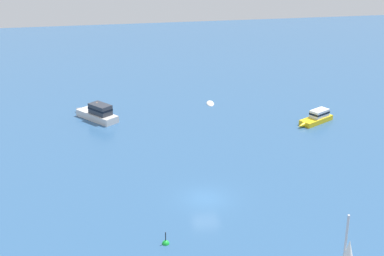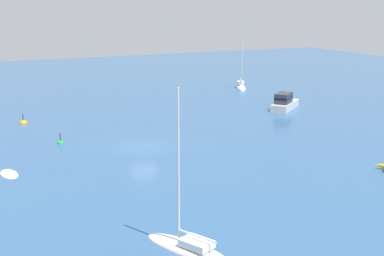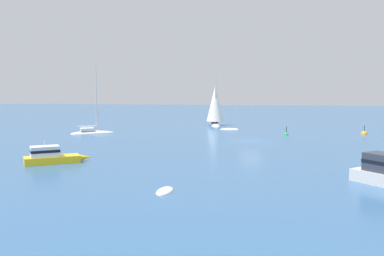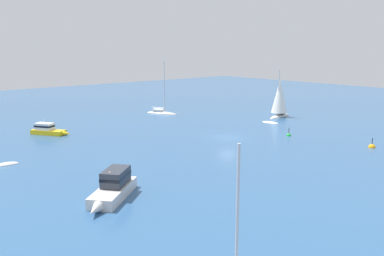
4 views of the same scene
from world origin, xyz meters
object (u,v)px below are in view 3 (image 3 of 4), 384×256
(channel_buoy, at_px, (364,134))
(mooring_buoy, at_px, (286,135))
(rib, at_px, (230,129))
(launch, at_px, (51,156))
(yacht, at_px, (92,132))
(sailboat, at_px, (215,107))
(tender, at_px, (165,192))

(channel_buoy, distance_m, mooring_buoy, 10.54)
(rib, bearing_deg, launch, 56.92)
(launch, height_order, channel_buoy, launch)
(yacht, relative_size, launch, 1.74)
(rib, distance_m, yacht, 19.66)
(yacht, relative_size, sailboat, 1.15)
(yacht, height_order, channel_buoy, yacht)
(mooring_buoy, bearing_deg, rib, -126.49)
(rib, bearing_deg, yacht, 14.78)
(sailboat, bearing_deg, tender, -10.70)
(rib, distance_m, tender, 38.55)
(tender, height_order, sailboat, sailboat)
(rib, bearing_deg, channel_buoy, 160.95)
(tender, xyz_separation_m, sailboat, (-44.00, -0.05, 2.93))
(launch, distance_m, channel_buoy, 41.31)
(sailboat, xyz_separation_m, channel_buoy, (9.23, 20.60, -2.93))
(tender, xyz_separation_m, mooring_buoy, (-32.78, 10.20, 0.02))
(tender, distance_m, mooring_buoy, 34.33)
(tender, distance_m, sailboat, 44.10)
(rib, relative_size, yacht, 0.30)
(sailboat, xyz_separation_m, launch, (35.09, -11.60, -2.31))
(mooring_buoy, bearing_deg, yacht, -86.12)
(channel_buoy, relative_size, mooring_buoy, 1.14)
(rib, bearing_deg, mooring_buoy, 136.02)
(tender, bearing_deg, channel_buoy, 155.54)
(yacht, distance_m, sailboat, 20.51)
(yacht, distance_m, channel_buoy, 36.43)
(yacht, relative_size, mooring_buoy, 6.94)
(channel_buoy, bearing_deg, yacht, -84.08)
(launch, height_order, mooring_buoy, launch)
(rib, bearing_deg, tender, 78.79)
(sailboat, bearing_deg, channel_buoy, 55.11)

